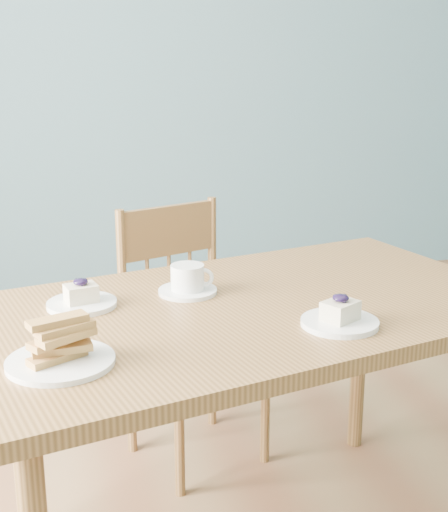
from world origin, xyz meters
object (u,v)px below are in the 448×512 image
at_px(dining_table, 249,331).
at_px(biscotti_plate, 60,349).
at_px(cheesecake_plate_far, 82,299).
at_px(coffee_cup, 188,281).
at_px(dining_chair, 190,333).
at_px(cheesecake_plate_near, 340,318).

height_order(dining_table, biscotti_plate, biscotti_plate).
relative_size(dining_table, cheesecake_plate_far, 8.86).
distance_m(dining_table, coffee_cup, 0.20).
distance_m(dining_chair, cheesecake_plate_far, 0.66).
xyz_separation_m(dining_chair, cheesecake_plate_near, (0.18, -0.74, 0.31)).
bearing_deg(cheesecake_plate_far, dining_chair, 52.17).
xyz_separation_m(dining_table, cheesecake_plate_near, (0.15, -0.19, 0.09)).
bearing_deg(coffee_cup, dining_table, -22.90).
distance_m(dining_chair, biscotti_plate, 0.95).
height_order(dining_chair, coffee_cup, dining_chair).
distance_m(dining_table, cheesecake_plate_near, 0.26).
distance_m(dining_table, dining_chair, 0.59).
height_order(dining_table, coffee_cup, coffee_cup).
bearing_deg(cheesecake_plate_far, biscotti_plate, -101.31).
bearing_deg(dining_table, cheesecake_plate_far, 155.23).
bearing_deg(coffee_cup, biscotti_plate, -113.86).
height_order(dining_chair, cheesecake_plate_near, dining_chair).
height_order(coffee_cup, biscotti_plate, biscotti_plate).
height_order(cheesecake_plate_far, coffee_cup, coffee_cup).
xyz_separation_m(cheesecake_plate_near, cheesecake_plate_far, (-0.54, 0.27, -0.00)).
bearing_deg(coffee_cup, cheesecake_plate_far, -154.45).
xyz_separation_m(cheesecake_plate_near, coffee_cup, (-0.27, 0.30, 0.01)).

